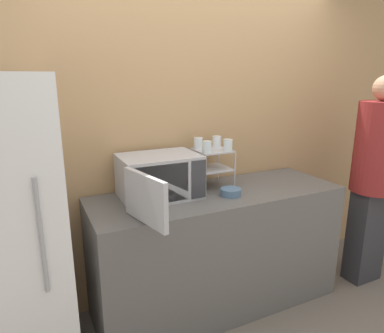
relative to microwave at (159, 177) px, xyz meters
The scene contains 11 objects.
ground_plane 1.25m from the microwave, 43.01° to the right, with size 12.00×12.00×0.00m, color #6B6056.
wall_back 0.57m from the microwave, 33.20° to the left, with size 8.00×0.06×2.60m.
counter 0.77m from the microwave, 10.47° to the right, with size 1.91×0.66×0.94m.
microwave is the anchor object (origin of this frame).
dish_rack 0.47m from the microwave, ahead, with size 0.27×0.26×0.30m.
glass_front_left 0.41m from the microwave, ahead, with size 0.07×0.07×0.09m.
glass_back_right 0.59m from the microwave, 14.21° to the left, with size 0.07×0.07×0.09m.
glass_front_right 0.57m from the microwave, ahead, with size 0.07×0.07×0.09m.
glass_back_left 0.44m from the microwave, 19.53° to the left, with size 0.07×0.07×0.09m.
bowl 0.53m from the microwave, 20.77° to the right, with size 0.15×0.15×0.05m.
person 1.83m from the microwave, 11.13° to the right, with size 0.37×0.37×1.79m.
Camera 1 is at (-1.23, -1.76, 1.77)m, focal length 32.00 mm.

